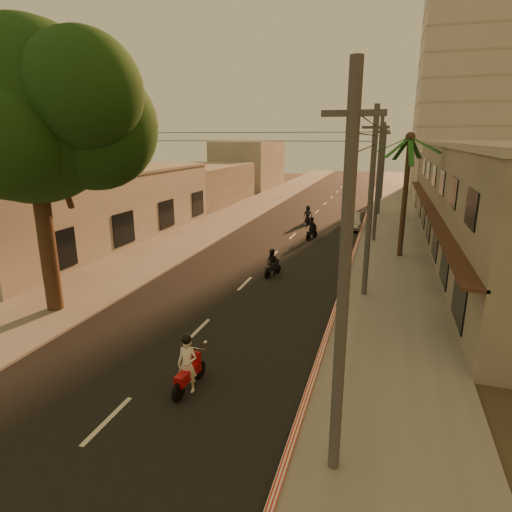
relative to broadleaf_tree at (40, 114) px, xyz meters
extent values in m
plane|color=#383023|center=(6.61, -2.14, -8.48)|extent=(160.00, 160.00, 0.00)
cube|color=black|center=(6.61, 17.86, -8.47)|extent=(10.00, 140.00, 0.02)
cube|color=slate|center=(14.11, 17.86, -8.42)|extent=(5.00, 140.00, 0.12)
cube|color=slate|center=(-0.89, 17.86, -8.42)|extent=(5.00, 140.00, 0.12)
cube|color=red|center=(11.71, 12.86, -8.38)|extent=(0.20, 60.00, 0.20)
cube|color=gray|center=(20.61, 15.86, -4.98)|extent=(8.00, 34.00, 7.00)
cube|color=#AAA299|center=(20.61, 15.86, -1.33)|extent=(8.20, 34.20, 0.30)
cube|color=#402519|center=(16.31, 15.86, -5.38)|extent=(0.80, 34.00, 0.12)
cube|color=#AAA299|center=(-7.39, 11.86, -5.98)|extent=(8.00, 24.00, 5.00)
cube|color=gray|center=(-7.39, 11.86, -3.38)|extent=(8.20, 24.20, 0.20)
cube|color=#B7B5B2|center=(22.61, 53.86, 5.52)|extent=(12.00, 12.00, 28.00)
cylinder|color=black|center=(-0.39, -0.14, -5.48)|extent=(0.70, 0.70, 6.00)
cylinder|color=black|center=(0.41, 0.26, -2.48)|extent=(1.22, 2.17, 3.04)
cylinder|color=black|center=(-0.99, -0.44, -2.28)|extent=(1.31, 1.49, 2.73)
sphere|color=black|center=(-0.39, -0.14, 0.02)|extent=(7.20, 7.20, 7.20)
sphere|color=black|center=(1.81, 0.86, -0.48)|extent=(5.20, 5.20, 5.20)
sphere|color=black|center=(-2.19, 0.66, -0.28)|extent=(4.80, 4.80, 4.80)
sphere|color=black|center=(0.21, -1.94, -0.88)|extent=(4.60, 4.60, 4.60)
sphere|color=black|center=(2.61, -0.64, 0.72)|extent=(4.40, 4.40, 4.40)
sphere|color=black|center=(0.81, 2.26, 1.12)|extent=(4.40, 4.40, 4.40)
cylinder|color=black|center=(14.61, 13.86, -4.68)|extent=(0.32, 0.32, 7.60)
sphere|color=black|center=(14.61, 13.86, -0.88)|extent=(0.60, 0.60, 0.60)
cylinder|color=#38383A|center=(12.81, -6.14, -3.98)|extent=(0.26, 0.26, 9.00)
cube|color=#38383A|center=(12.81, -6.14, -0.48)|extent=(1.20, 0.12, 0.12)
cylinder|color=#38383A|center=(12.81, 5.86, -3.98)|extent=(0.26, 0.26, 9.00)
cube|color=#38383A|center=(12.81, 5.86, -0.48)|extent=(1.20, 0.12, 0.12)
cylinder|color=#38383A|center=(12.81, 17.86, -3.98)|extent=(0.26, 0.26, 9.00)
cube|color=#38383A|center=(12.81, 17.86, -0.48)|extent=(1.20, 0.12, 0.12)
cylinder|color=#38383A|center=(12.81, 29.86, -3.98)|extent=(0.26, 0.26, 9.00)
cube|color=#38383A|center=(12.81, 29.86, -0.48)|extent=(1.20, 0.12, 0.12)
cylinder|color=#38383A|center=(12.81, 41.86, -3.98)|extent=(0.26, 0.26, 9.00)
cube|color=#38383A|center=(12.81, 41.86, -0.48)|extent=(1.20, 0.12, 0.12)
cube|color=#AAA299|center=(20.61, 42.86, -5.48)|extent=(8.00, 14.00, 6.00)
cube|color=#AAA299|center=(-7.39, 31.86, -6.28)|extent=(8.00, 14.00, 4.40)
cube|color=#AAA299|center=(-7.39, 49.86, -4.98)|extent=(8.00, 14.00, 7.00)
cylinder|color=black|center=(8.17, -3.40, -8.18)|extent=(0.15, 0.60, 0.60)
cylinder|color=black|center=(8.07, -4.73, -8.18)|extent=(0.15, 0.60, 0.60)
cube|color=#9F0C0F|center=(8.11, -4.14, -7.89)|extent=(0.38, 1.19, 0.32)
cube|color=#9F0C0F|center=(8.15, -3.61, -7.73)|extent=(0.33, 0.13, 0.64)
cylinder|color=silver|center=(8.16, -3.49, -7.36)|extent=(0.59, 0.08, 0.04)
imported|color=silver|center=(8.11, -4.14, -7.58)|extent=(0.71, 0.52, 1.79)
sphere|color=black|center=(8.11, -4.14, -6.74)|extent=(0.32, 0.32, 0.32)
sphere|color=silver|center=(7.86, -3.49, -7.09)|extent=(0.13, 0.13, 0.13)
sphere|color=silver|center=(8.46, -3.53, -7.09)|extent=(0.13, 0.13, 0.13)
cylinder|color=black|center=(7.86, 8.16, -8.22)|extent=(0.23, 0.51, 0.51)
cylinder|color=black|center=(7.53, 7.08, -8.22)|extent=(0.23, 0.51, 0.51)
cube|color=black|center=(7.67, 7.55, -7.98)|extent=(0.53, 1.03, 0.27)
cube|color=black|center=(7.80, 7.99, -7.84)|extent=(0.29, 0.17, 0.54)
cylinder|color=silver|center=(7.83, 8.09, -7.53)|extent=(0.49, 0.18, 0.04)
imported|color=black|center=(7.67, 7.55, -7.72)|extent=(1.06, 0.99, 1.52)
sphere|color=black|center=(7.67, 7.55, -7.01)|extent=(0.27, 0.27, 0.27)
cylinder|color=black|center=(8.39, 17.86, -8.20)|extent=(0.25, 0.57, 0.56)
cylinder|color=black|center=(8.06, 16.66, -8.20)|extent=(0.25, 0.57, 0.56)
cube|color=black|center=(8.21, 17.18, -7.93)|extent=(0.56, 1.13, 0.30)
cube|color=black|center=(8.34, 17.67, -7.78)|extent=(0.32, 0.18, 0.60)
cylinder|color=silver|center=(8.37, 17.78, -7.43)|extent=(0.54, 0.19, 0.04)
imported|color=black|center=(8.21, 17.18, -7.64)|extent=(1.20, 0.92, 1.68)
sphere|color=black|center=(8.21, 17.18, -6.85)|extent=(0.30, 0.30, 0.30)
cylinder|color=black|center=(6.64, 23.94, -8.21)|extent=(0.22, 0.54, 0.53)
cylinder|color=black|center=(6.93, 22.79, -8.21)|extent=(0.22, 0.54, 0.53)
cube|color=black|center=(6.80, 23.30, -7.95)|extent=(0.51, 1.08, 0.29)
cube|color=black|center=(6.69, 23.76, -7.81)|extent=(0.30, 0.16, 0.57)
cylinder|color=silver|center=(6.66, 23.87, -7.48)|extent=(0.52, 0.17, 0.04)
imported|color=black|center=(6.80, 23.30, -7.68)|extent=(1.02, 0.87, 1.60)
sphere|color=black|center=(6.80, 23.30, -6.93)|extent=(0.29, 0.29, 0.29)
imported|color=#9A9DA2|center=(10.77, 22.25, -7.81)|extent=(2.33, 4.35, 1.33)
camera|label=1|loc=(13.52, -14.67, -0.91)|focal=30.00mm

